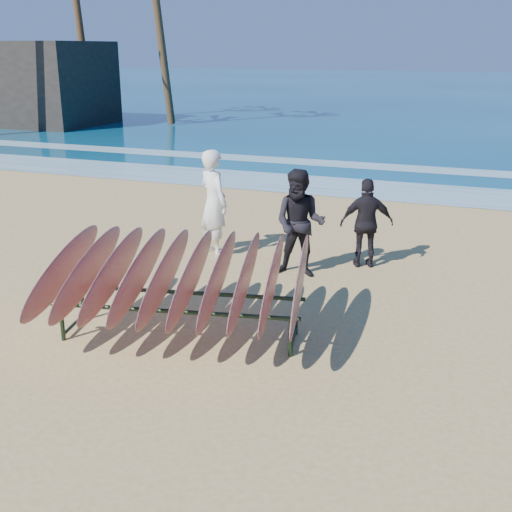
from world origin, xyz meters
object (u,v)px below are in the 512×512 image
(person_white, at_px, (214,203))
(person_dark_a, at_px, (300,224))
(surfboard_rack, at_px, (178,276))
(person_dark_b, at_px, (367,223))
(building, at_px, (17,83))

(person_white, height_order, person_dark_a, person_white)
(surfboard_rack, relative_size, person_white, 1.88)
(person_dark_b, height_order, building, building)
(building, bearing_deg, surfboard_rack, -45.82)
(surfboard_rack, xyz_separation_m, person_white, (-1.06, 3.42, 0.11))
(surfboard_rack, bearing_deg, person_dark_a, 63.66)
(surfboard_rack, bearing_deg, person_dark_b, 53.82)
(person_dark_b, xyz_separation_m, building, (-20.64, 15.82, 1.18))
(person_dark_b, bearing_deg, building, -57.48)
(person_dark_a, xyz_separation_m, person_dark_b, (0.93, 0.84, -0.12))
(person_white, height_order, person_dark_b, person_white)
(person_white, xyz_separation_m, person_dark_a, (1.79, -0.56, -0.07))
(person_dark_b, bearing_deg, person_white, -14.09)
(person_dark_a, relative_size, building, 0.20)
(person_dark_a, distance_m, building, 25.82)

